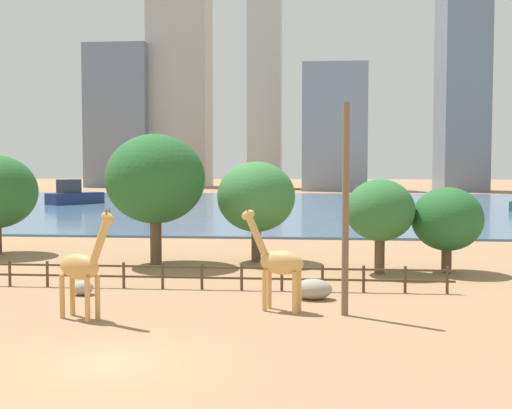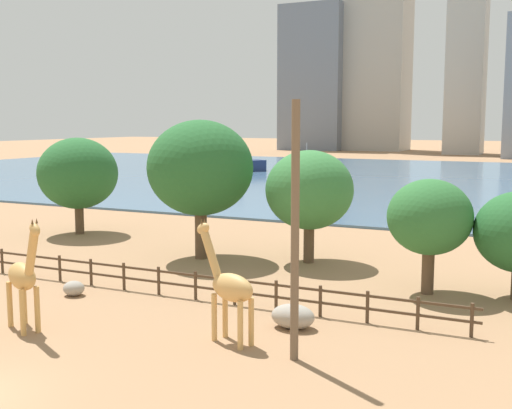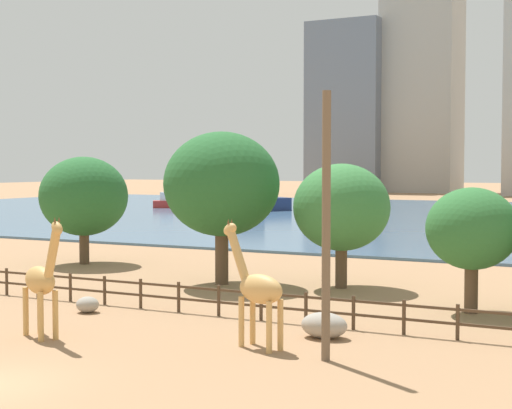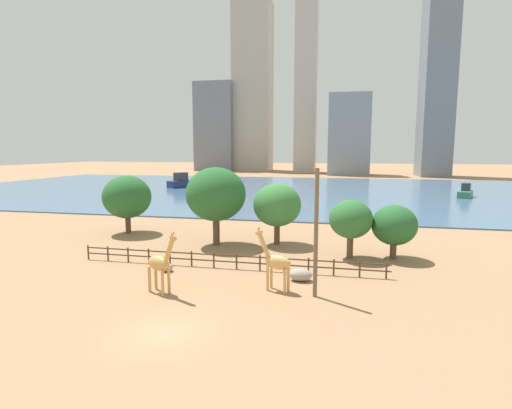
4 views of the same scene
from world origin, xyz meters
name	(u,v)px [view 4 (image 4 of 4)]	position (x,y,z in m)	size (l,w,h in m)	color
ground_plane	(305,190)	(0.00, 80.00, 0.00)	(400.00, 400.00, 0.00)	#9E7551
harbor_water	(303,190)	(0.00, 77.00, 0.10)	(180.00, 86.00, 0.20)	#476B8C
giraffe_tall	(276,262)	(4.83, 7.68, 2.07)	(2.91, 1.44, 4.39)	tan
giraffe_companion	(160,263)	(-2.81, 5.46, 2.11)	(2.87, 1.72, 4.49)	tan
utility_pole	(316,234)	(7.59, 7.10, 4.32)	(0.28, 0.28, 8.63)	brown
boulder_near_fence	(300,275)	(6.30, 10.14, 0.47)	(1.73, 1.25, 0.94)	gray
boulder_by_pole	(167,267)	(-4.56, 10.14, 0.34)	(0.99, 0.91, 0.68)	gray
enclosure_fence	(226,259)	(-0.08, 12.00, 0.76)	(26.12, 0.14, 1.30)	#4C3826
tree_left_large	(394,225)	(13.86, 18.16, 3.06)	(4.02, 4.02, 4.89)	brown
tree_center_broad	(277,205)	(2.66, 21.39, 4.12)	(4.95, 4.95, 6.37)	brown
tree_right_tall	(127,197)	(-15.46, 23.17, 4.31)	(5.59, 5.59, 6.84)	brown
tree_left_small	(216,194)	(-3.42, 19.72, 5.28)	(6.12, 6.12, 8.06)	brown
tree_right_small	(351,219)	(10.02, 17.49, 3.57)	(3.88, 3.88, 5.35)	brown
boat_ferry	(223,179)	(-26.46, 97.56, 0.87)	(4.43, 4.03, 3.98)	silver
boat_sailboat	(184,182)	(-30.86, 77.34, 1.50)	(7.59, 8.95, 3.84)	navy
boat_tug	(465,192)	(33.79, 69.38, 1.16)	(4.46, 6.83, 2.83)	#337259
boat_barge	(134,183)	(-45.76, 79.03, 0.97)	(5.31, 4.34, 2.26)	#B22D28
skyline_tower_needle	(216,127)	(-49.78, 163.88, 20.32)	(17.97, 14.07, 40.65)	slate
skyline_block_central	(437,75)	(41.59, 140.73, 36.76)	(10.38, 15.97, 73.52)	slate
skyline_tower_glass	(306,68)	(-7.13, 154.92, 43.96)	(8.80, 9.96, 87.92)	#B7B2A8
skyline_block_left	(253,88)	(-33.11, 168.16, 38.54)	(17.13, 14.45, 77.09)	#ADA89E
skyline_block_right	(349,135)	(11.12, 143.52, 15.52)	(15.68, 15.28, 31.05)	gray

